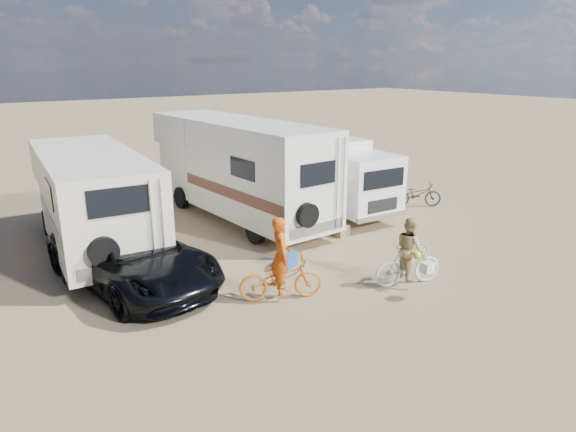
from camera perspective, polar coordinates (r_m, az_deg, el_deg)
ground at (r=12.79m, az=9.75°, el=-8.43°), size 140.00×140.00×0.00m
rv_main at (r=18.06m, az=-5.44°, el=5.03°), size 2.79×8.48×3.47m
rv_left at (r=16.06m, az=-20.75°, el=1.44°), size 3.11×7.45×2.88m
box_truck at (r=19.31m, az=4.27°, el=4.65°), size 2.54×6.40×2.68m
dark_suv at (r=13.39m, az=-16.81°, el=-4.27°), size 3.36×5.74×1.50m
bike_man at (r=12.13m, az=-0.79°, el=-6.93°), size 2.08×1.43×1.04m
bike_woman at (r=13.21m, az=13.17°, el=-5.26°), size 1.85×1.01×1.07m
rider_man at (r=11.97m, az=-0.80°, el=-5.17°), size 0.67×0.79×1.84m
rider_woman at (r=13.12m, az=13.24°, el=-4.25°), size 0.79×0.91×1.57m
bike_parked at (r=20.41m, az=14.12°, el=2.36°), size 1.85×1.59×0.96m
cooler at (r=14.05m, az=-0.15°, el=-4.87°), size 0.62×0.54×0.41m
crate at (r=16.62m, az=5.81°, el=-1.59°), size 0.49×0.49×0.35m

